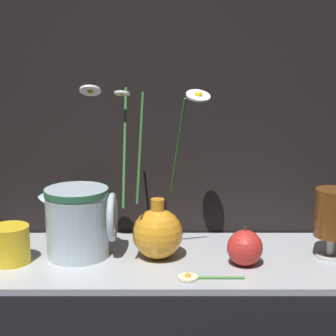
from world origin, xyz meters
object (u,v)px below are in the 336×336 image
vase_with_flowers (158,229)px  yellow_mug (9,244)px  tea_glass (332,214)px  orange_fruit (245,248)px  ceramic_pitcher (79,219)px

vase_with_flowers → yellow_mug: (-0.28, -0.02, -0.02)m
vase_with_flowers → tea_glass: bearing=1.3°
tea_glass → orange_fruit: 0.18m
yellow_mug → ceramic_pitcher: ceramic_pitcher is taller
yellow_mug → tea_glass: 0.61m
tea_glass → orange_fruit: bearing=-166.6°
yellow_mug → tea_glass: tea_glass is taller
ceramic_pitcher → tea_glass: 0.48m
ceramic_pitcher → tea_glass: (0.48, -0.01, 0.01)m
ceramic_pitcher → yellow_mug: bearing=-164.4°
vase_with_flowers → orange_fruit: bearing=-11.5°
yellow_mug → tea_glass: size_ratio=0.61×
vase_with_flowers → orange_fruit: vase_with_flowers is taller
vase_with_flowers → ceramic_pitcher: 0.15m
yellow_mug → orange_fruit: size_ratio=1.10×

